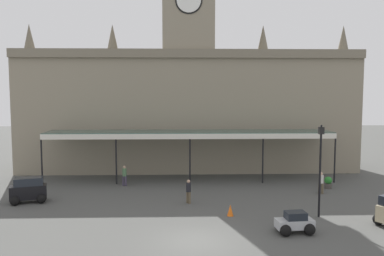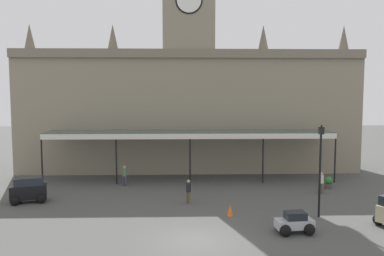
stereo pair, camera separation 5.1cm
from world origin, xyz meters
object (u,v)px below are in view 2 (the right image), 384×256
(car_black_van, at_px, (29,191))
(pedestrian_beside_cars, at_px, (125,175))
(victorian_lamppost, at_px, (320,161))
(car_silver_sedan, at_px, (294,224))
(traffic_cone, at_px, (230,210))
(pedestrian_near_entrance, at_px, (321,182))
(pedestrian_crossing_forecourt, at_px, (188,190))
(planter_near_kerb, at_px, (328,183))

(car_black_van, height_order, pedestrian_beside_cars, car_black_van)
(pedestrian_beside_cars, height_order, victorian_lamppost, victorian_lamppost)
(car_silver_sedan, bearing_deg, pedestrian_beside_cars, 133.75)
(pedestrian_beside_cars, height_order, traffic_cone, pedestrian_beside_cars)
(pedestrian_near_entrance, xyz_separation_m, victorian_lamppost, (-2.11, -5.56, 2.60))
(pedestrian_near_entrance, distance_m, pedestrian_beside_cars, 15.57)
(car_black_van, bearing_deg, pedestrian_beside_cars, 38.53)
(car_black_van, bearing_deg, car_silver_sedan, -21.19)
(car_silver_sedan, relative_size, traffic_cone, 2.98)
(pedestrian_near_entrance, bearing_deg, pedestrian_beside_cars, 168.75)
(pedestrian_crossing_forecourt, bearing_deg, car_silver_sedan, -46.52)
(car_silver_sedan, relative_size, pedestrian_beside_cars, 1.27)
(car_silver_sedan, height_order, pedestrian_crossing_forecourt, pedestrian_crossing_forecourt)
(victorian_lamppost, bearing_deg, planter_near_kerb, 65.45)
(traffic_cone, bearing_deg, victorian_lamppost, -3.95)
(pedestrian_near_entrance, bearing_deg, traffic_cone, -145.63)
(pedestrian_near_entrance, xyz_separation_m, pedestrian_crossing_forecourt, (-10.12, -2.29, 0.00))
(car_silver_sedan, xyz_separation_m, planter_near_kerb, (5.58, 9.90, -0.01))
(pedestrian_near_entrance, xyz_separation_m, traffic_cone, (-7.57, -5.18, -0.55))
(car_black_van, xyz_separation_m, planter_near_kerb, (22.45, 3.36, -0.32))
(pedestrian_crossing_forecourt, xyz_separation_m, pedestrian_beside_cars, (-5.15, 5.33, 0.00))
(pedestrian_beside_cars, distance_m, planter_near_kerb, 16.50)
(car_silver_sedan, distance_m, pedestrian_beside_cars, 15.70)
(pedestrian_beside_cars, bearing_deg, planter_near_kerb, -4.98)
(pedestrian_beside_cars, distance_m, victorian_lamppost, 15.93)
(pedestrian_crossing_forecourt, xyz_separation_m, victorian_lamppost, (8.01, -3.27, 2.60))
(pedestrian_crossing_forecourt, height_order, planter_near_kerb, pedestrian_crossing_forecourt)
(pedestrian_crossing_forecourt, xyz_separation_m, traffic_cone, (2.55, -2.89, -0.55))
(pedestrian_beside_cars, bearing_deg, car_silver_sedan, -46.25)
(pedestrian_beside_cars, bearing_deg, pedestrian_near_entrance, -11.25)
(traffic_cone, bearing_deg, pedestrian_near_entrance, 34.37)
(pedestrian_beside_cars, distance_m, traffic_cone, 11.28)
(traffic_cone, bearing_deg, pedestrian_beside_cars, 133.14)
(pedestrian_near_entrance, xyz_separation_m, planter_near_kerb, (1.16, 1.61, -0.42))
(car_silver_sedan, distance_m, victorian_lamppost, 4.68)
(pedestrian_near_entrance, relative_size, traffic_cone, 2.34)
(car_silver_sedan, xyz_separation_m, car_black_van, (-16.87, 6.54, 0.30))
(pedestrian_near_entrance, distance_m, victorian_lamppost, 6.49)
(pedestrian_near_entrance, bearing_deg, victorian_lamppost, -110.81)
(car_black_van, bearing_deg, pedestrian_crossing_forecourt, -2.74)
(traffic_cone, height_order, planter_near_kerb, planter_near_kerb)
(pedestrian_crossing_forecourt, bearing_deg, traffic_cone, -48.61)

